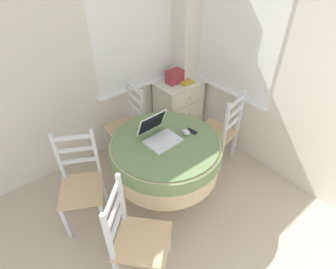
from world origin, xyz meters
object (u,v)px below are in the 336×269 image
(laptop, at_px, (159,135))
(dining_chair_near_right_window, at_px, (220,132))
(dining_chair_camera_near, at_px, (136,239))
(dining_chair_near_back_window, at_px, (128,125))
(dining_chair_left_flank, at_px, (82,184))
(round_dining_table, at_px, (166,154))
(book_on_cabinet, at_px, (185,81))
(corner_cabinet, at_px, (179,106))
(computer_mouse, at_px, (186,132))
(storage_box, at_px, (175,77))
(cell_phone, at_px, (192,131))

(laptop, relative_size, dining_chair_near_right_window, 0.35)
(dining_chair_camera_near, bearing_deg, dining_chair_near_back_window, 60.61)
(dining_chair_left_flank, bearing_deg, round_dining_table, -20.43)
(dining_chair_near_right_window, distance_m, book_on_cabinet, 0.88)
(round_dining_table, xyz_separation_m, corner_cabinet, (0.94, 0.89, -0.23))
(computer_mouse, xyz_separation_m, dining_chair_near_back_window, (-0.16, 0.89, -0.34))
(laptop, xyz_separation_m, dining_chair_near_right_window, (0.89, -0.03, -0.37))
(dining_chair_near_back_window, height_order, corner_cabinet, dining_chair_near_back_window)
(corner_cabinet, xyz_separation_m, storage_box, (-0.06, 0.03, 0.47))
(corner_cabinet, distance_m, book_on_cabinet, 0.40)
(computer_mouse, relative_size, dining_chair_left_flank, 0.10)
(laptop, height_order, dining_chair_near_back_window, laptop)
(laptop, height_order, dining_chair_left_flank, laptop)
(round_dining_table, bearing_deg, dining_chair_near_back_window, 85.63)
(round_dining_table, distance_m, storage_box, 1.30)
(laptop, xyz_separation_m, storage_box, (0.91, 0.85, 0.02))
(book_on_cabinet, bearing_deg, cell_phone, -128.23)
(round_dining_table, relative_size, storage_box, 5.00)
(cell_phone, xyz_separation_m, dining_chair_near_right_window, (0.56, 0.08, -0.32))
(dining_chair_near_back_window, bearing_deg, dining_chair_near_right_window, -45.77)
(cell_phone, bearing_deg, dining_chair_near_back_window, 104.71)
(dining_chair_left_flank, distance_m, storage_box, 1.83)
(corner_cabinet, bearing_deg, dining_chair_near_back_window, -177.27)
(laptop, bearing_deg, corner_cabinet, 40.35)
(laptop, bearing_deg, computer_mouse, -23.11)
(corner_cabinet, bearing_deg, round_dining_table, -136.56)
(dining_chair_camera_near, relative_size, dining_chair_left_flank, 1.00)
(computer_mouse, bearing_deg, round_dining_table, 169.69)
(dining_chair_camera_near, bearing_deg, corner_cabinet, 40.40)
(round_dining_table, bearing_deg, corner_cabinet, 43.44)
(dining_chair_near_back_window, relative_size, book_on_cabinet, 4.81)
(dining_chair_near_back_window, distance_m, dining_chair_near_right_window, 1.14)
(cell_phone, distance_m, storage_box, 1.13)
(dining_chair_left_flank, distance_m, book_on_cabinet, 1.90)
(dining_chair_camera_near, xyz_separation_m, book_on_cabinet, (1.69, 1.34, 0.31))
(cell_phone, xyz_separation_m, dining_chair_left_flank, (-1.09, 0.34, -0.32))
(round_dining_table, bearing_deg, dining_chair_near_right_window, 2.17)
(laptop, relative_size, dining_chair_left_flank, 0.35)
(round_dining_table, distance_m, dining_chair_camera_near, 0.87)
(dining_chair_near_right_window, distance_m, corner_cabinet, 0.86)
(laptop, height_order, cell_phone, laptop)
(dining_chair_near_right_window, height_order, book_on_cabinet, dining_chair_near_right_window)
(dining_chair_camera_near, height_order, storage_box, dining_chair_camera_near)
(dining_chair_near_right_window, relative_size, dining_chair_left_flank, 1.00)
(dining_chair_left_flank, bearing_deg, cell_phone, -17.31)
(laptop, xyz_separation_m, dining_chair_left_flank, (-0.76, 0.23, -0.37))
(corner_cabinet, height_order, storage_box, storage_box)
(laptop, bearing_deg, dining_chair_camera_near, -139.53)
(storage_box, bearing_deg, cell_phone, -121.17)
(book_on_cabinet, bearing_deg, round_dining_table, -139.83)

